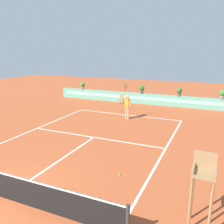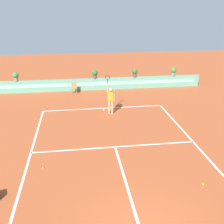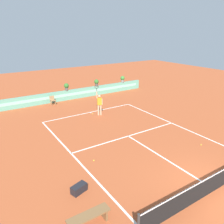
{
  "view_description": "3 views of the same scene",
  "coord_description": "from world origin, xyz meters",
  "px_view_note": "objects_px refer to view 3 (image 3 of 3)",
  "views": [
    {
      "loc": [
        6.17,
        -5.0,
        4.74
      ],
      "look_at": [
        0.15,
        8.64,
        1.0
      ],
      "focal_mm": 38.3,
      "sensor_mm": 36.0,
      "label": 1
    },
    {
      "loc": [
        -1.73,
        -4.87,
        6.47
      ],
      "look_at": [
        0.15,
        8.64,
        1.0
      ],
      "focal_mm": 41.51,
      "sensor_mm": 36.0,
      "label": 2
    },
    {
      "loc": [
        -8.26,
        -4.31,
        6.65
      ],
      "look_at": [
        0.15,
        8.64,
        1.0
      ],
      "focal_mm": 35.85,
      "sensor_mm": 36.0,
      "label": 3
    }
  ],
  "objects_px": {
    "tennis_ball_by_sideline": "(93,114)",
    "potted_plant_right": "(96,82)",
    "tennis_player": "(99,103)",
    "tennis_ball_near_baseline": "(201,145)",
    "ball_kid_chair": "(52,100)",
    "gear_bag": "(79,189)",
    "potted_plant_far_right": "(123,79)",
    "potted_plant_centre": "(66,86)",
    "tennis_ball_mid_court": "(94,160)",
    "bench_courtside": "(89,217)"
  },
  "relations": [
    {
      "from": "gear_bag",
      "to": "potted_plant_far_right",
      "type": "relative_size",
      "value": 0.97
    },
    {
      "from": "potted_plant_far_right",
      "to": "gear_bag",
      "type": "bearing_deg",
      "value": -131.62
    },
    {
      "from": "tennis_ball_mid_court",
      "to": "potted_plant_right",
      "type": "distance_m",
      "value": 13.24
    },
    {
      "from": "ball_kid_chair",
      "to": "tennis_ball_near_baseline",
      "type": "bearing_deg",
      "value": -68.68
    },
    {
      "from": "tennis_ball_by_sideline",
      "to": "potted_plant_far_right",
      "type": "height_order",
      "value": "potted_plant_far_right"
    },
    {
      "from": "tennis_ball_near_baseline",
      "to": "tennis_ball_mid_court",
      "type": "height_order",
      "value": "same"
    },
    {
      "from": "potted_plant_right",
      "to": "potted_plant_far_right",
      "type": "bearing_deg",
      "value": 0.0
    },
    {
      "from": "tennis_ball_near_baseline",
      "to": "tennis_ball_mid_court",
      "type": "bearing_deg",
      "value": 162.11
    },
    {
      "from": "tennis_ball_by_sideline",
      "to": "potted_plant_right",
      "type": "xyz_separation_m",
      "value": [
        3.23,
        5.03,
        1.38
      ]
    },
    {
      "from": "bench_courtside",
      "to": "tennis_ball_by_sideline",
      "type": "bearing_deg",
      "value": 61.03
    },
    {
      "from": "tennis_ball_mid_court",
      "to": "potted_plant_centre",
      "type": "height_order",
      "value": "potted_plant_centre"
    },
    {
      "from": "ball_kid_chair",
      "to": "tennis_ball_near_baseline",
      "type": "distance_m",
      "value": 13.66
    },
    {
      "from": "bench_courtside",
      "to": "potted_plant_far_right",
      "type": "relative_size",
      "value": 2.21
    },
    {
      "from": "tennis_ball_near_baseline",
      "to": "potted_plant_centre",
      "type": "xyz_separation_m",
      "value": [
        -3.2,
        13.45,
        1.38
      ]
    },
    {
      "from": "tennis_ball_mid_court",
      "to": "potted_plant_centre",
      "type": "relative_size",
      "value": 0.09
    },
    {
      "from": "tennis_player",
      "to": "potted_plant_right",
      "type": "relative_size",
      "value": 3.57
    },
    {
      "from": "tennis_player",
      "to": "tennis_ball_near_baseline",
      "type": "height_order",
      "value": "tennis_player"
    },
    {
      "from": "tennis_ball_near_baseline",
      "to": "potted_plant_far_right",
      "type": "relative_size",
      "value": 0.09
    },
    {
      "from": "tennis_ball_near_baseline",
      "to": "potted_plant_right",
      "type": "height_order",
      "value": "potted_plant_right"
    },
    {
      "from": "tennis_ball_mid_court",
      "to": "potted_plant_centre",
      "type": "distance_m",
      "value": 11.91
    },
    {
      "from": "gear_bag",
      "to": "tennis_ball_mid_court",
      "type": "height_order",
      "value": "gear_bag"
    },
    {
      "from": "potted_plant_far_right",
      "to": "tennis_ball_near_baseline",
      "type": "bearing_deg",
      "value": -105.19
    },
    {
      "from": "gear_bag",
      "to": "tennis_ball_by_sideline",
      "type": "xyz_separation_m",
      "value": [
        5.08,
        8.19,
        -0.15
      ]
    },
    {
      "from": "gear_bag",
      "to": "tennis_ball_by_sideline",
      "type": "height_order",
      "value": "gear_bag"
    },
    {
      "from": "tennis_player",
      "to": "potted_plant_far_right",
      "type": "height_order",
      "value": "tennis_player"
    },
    {
      "from": "gear_bag",
      "to": "tennis_ball_near_baseline",
      "type": "height_order",
      "value": "gear_bag"
    },
    {
      "from": "bench_courtside",
      "to": "tennis_ball_mid_court",
      "type": "bearing_deg",
      "value": 59.11
    },
    {
      "from": "bench_courtside",
      "to": "potted_plant_far_right",
      "type": "height_order",
      "value": "potted_plant_far_right"
    },
    {
      "from": "tennis_player",
      "to": "potted_plant_centre",
      "type": "distance_m",
      "value": 5.56
    },
    {
      "from": "tennis_player",
      "to": "tennis_ball_near_baseline",
      "type": "distance_m",
      "value": 8.42
    },
    {
      "from": "ball_kid_chair",
      "to": "tennis_ball_near_baseline",
      "type": "relative_size",
      "value": 12.5
    },
    {
      "from": "ball_kid_chair",
      "to": "tennis_ball_by_sideline",
      "type": "xyz_separation_m",
      "value": [
        1.95,
        -4.3,
        -0.44
      ]
    },
    {
      "from": "ball_kid_chair",
      "to": "potted_plant_centre",
      "type": "relative_size",
      "value": 1.17
    },
    {
      "from": "bench_courtside",
      "to": "tennis_ball_near_baseline",
      "type": "relative_size",
      "value": 23.53
    },
    {
      "from": "gear_bag",
      "to": "tennis_ball_by_sideline",
      "type": "relative_size",
      "value": 10.29
    },
    {
      "from": "tennis_ball_near_baseline",
      "to": "tennis_ball_by_sideline",
      "type": "distance_m",
      "value": 8.94
    },
    {
      "from": "tennis_ball_near_baseline",
      "to": "tennis_ball_mid_court",
      "type": "distance_m",
      "value": 6.7
    },
    {
      "from": "bench_courtside",
      "to": "tennis_ball_mid_court",
      "type": "relative_size",
      "value": 23.53
    },
    {
      "from": "potted_plant_centre",
      "to": "potted_plant_right",
      "type": "distance_m",
      "value": 3.42
    },
    {
      "from": "bench_courtside",
      "to": "tennis_ball_by_sideline",
      "type": "height_order",
      "value": "bench_courtside"
    },
    {
      "from": "potted_plant_far_right",
      "to": "potted_plant_centre",
      "type": "bearing_deg",
      "value": 180.0
    },
    {
      "from": "tennis_ball_mid_court",
      "to": "bench_courtside",
      "type": "bearing_deg",
      "value": -120.89
    },
    {
      "from": "gear_bag",
      "to": "tennis_ball_mid_court",
      "type": "relative_size",
      "value": 10.29
    },
    {
      "from": "tennis_player",
      "to": "gear_bag",
      "type": "bearing_deg",
      "value": -125.45
    },
    {
      "from": "ball_kid_chair",
      "to": "tennis_ball_by_sideline",
      "type": "relative_size",
      "value": 12.5
    },
    {
      "from": "potted_plant_centre",
      "to": "potted_plant_far_right",
      "type": "distance_m",
      "value": 6.86
    },
    {
      "from": "tennis_ball_near_baseline",
      "to": "potted_plant_centre",
      "type": "distance_m",
      "value": 13.9
    },
    {
      "from": "tennis_ball_mid_court",
      "to": "gear_bag",
      "type": "bearing_deg",
      "value": -133.41
    },
    {
      "from": "tennis_player",
      "to": "tennis_ball_mid_court",
      "type": "xyz_separation_m",
      "value": [
        -3.76,
        -5.89,
        -1.02
      ]
    },
    {
      "from": "bench_courtside",
      "to": "potted_plant_centre",
      "type": "bearing_deg",
      "value": 70.42
    }
  ]
}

